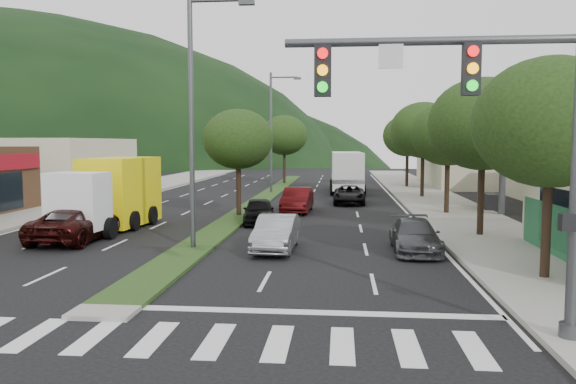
# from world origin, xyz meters

# --- Properties ---
(ground) EXTENTS (160.00, 160.00, 0.00)m
(ground) POSITION_xyz_m (0.00, 0.00, 0.00)
(ground) COLOR black
(ground) RESTS_ON ground
(sidewalk_right) EXTENTS (5.00, 90.00, 0.15)m
(sidewalk_right) POSITION_xyz_m (12.50, 25.00, 0.07)
(sidewalk_right) COLOR gray
(sidewalk_right) RESTS_ON ground
(sidewalk_left) EXTENTS (6.00, 90.00, 0.15)m
(sidewalk_left) POSITION_xyz_m (-13.00, 25.00, 0.07)
(sidewalk_left) COLOR gray
(sidewalk_left) RESTS_ON ground
(median) EXTENTS (1.60, 56.00, 0.12)m
(median) POSITION_xyz_m (0.00, 28.00, 0.06)
(median) COLOR #233A15
(median) RESTS_ON ground
(crosswalk) EXTENTS (19.00, 2.20, 0.01)m
(crosswalk) POSITION_xyz_m (0.00, -2.00, 0.01)
(crosswalk) COLOR silver
(crosswalk) RESTS_ON ground
(traffic_signal) EXTENTS (6.12, 0.40, 7.00)m
(traffic_signal) POSITION_xyz_m (9.03, -1.54, 4.65)
(traffic_signal) COLOR #47494C
(traffic_signal) RESTS_ON ground
(gas_canopy) EXTENTS (12.20, 8.20, 5.25)m
(gas_canopy) POSITION_xyz_m (19.00, 22.00, 4.65)
(gas_canopy) COLOR silver
(gas_canopy) RESTS_ON ground
(bldg_left_far) EXTENTS (9.00, 14.00, 4.60)m
(bldg_left_far) POSITION_xyz_m (-19.00, 34.00, 2.30)
(bldg_left_far) COLOR #BEB697
(bldg_left_far) RESTS_ON ground
(bldg_right_far) EXTENTS (10.00, 16.00, 5.20)m
(bldg_right_far) POSITION_xyz_m (19.50, 44.00, 2.60)
(bldg_right_far) COLOR #BEB697
(bldg_right_far) RESTS_ON ground
(tree_r_a) EXTENTS (4.60, 4.60, 6.63)m
(tree_r_a) POSITION_xyz_m (12.00, 4.00, 4.82)
(tree_r_a) COLOR black
(tree_r_a) RESTS_ON sidewalk_right
(tree_r_b) EXTENTS (4.80, 4.80, 6.94)m
(tree_r_b) POSITION_xyz_m (12.00, 12.00, 5.04)
(tree_r_b) COLOR black
(tree_r_b) RESTS_ON sidewalk_right
(tree_r_c) EXTENTS (4.40, 4.40, 6.48)m
(tree_r_c) POSITION_xyz_m (12.00, 20.00, 4.75)
(tree_r_c) COLOR black
(tree_r_c) RESTS_ON sidewalk_right
(tree_r_d) EXTENTS (5.00, 5.00, 7.17)m
(tree_r_d) POSITION_xyz_m (12.00, 30.00, 5.18)
(tree_r_d) COLOR black
(tree_r_d) RESTS_ON sidewalk_right
(tree_r_e) EXTENTS (4.60, 4.60, 6.71)m
(tree_r_e) POSITION_xyz_m (12.00, 40.00, 4.89)
(tree_r_e) COLOR black
(tree_r_e) RESTS_ON sidewalk_right
(tree_med_near) EXTENTS (4.00, 4.00, 6.02)m
(tree_med_near) POSITION_xyz_m (0.00, 18.00, 4.43)
(tree_med_near) COLOR black
(tree_med_near) RESTS_ON median
(tree_med_far) EXTENTS (4.80, 4.80, 6.94)m
(tree_med_far) POSITION_xyz_m (0.00, 44.00, 5.01)
(tree_med_far) COLOR black
(tree_med_far) RESTS_ON median
(streetlight_near) EXTENTS (2.60, 0.25, 10.00)m
(streetlight_near) POSITION_xyz_m (0.21, 8.00, 5.58)
(streetlight_near) COLOR #47494C
(streetlight_near) RESTS_ON ground
(streetlight_mid) EXTENTS (2.60, 0.25, 10.00)m
(streetlight_mid) POSITION_xyz_m (0.21, 33.00, 5.58)
(streetlight_mid) COLOR #47494C
(streetlight_mid) RESTS_ON ground
(sedan_silver) EXTENTS (1.60, 4.23, 1.38)m
(sedan_silver) POSITION_xyz_m (3.29, 8.22, 0.69)
(sedan_silver) COLOR #A1A3A8
(sedan_silver) RESTS_ON ground
(suv_maroon) EXTENTS (2.42, 5.23, 1.45)m
(suv_maroon) POSITION_xyz_m (-5.56, 9.48, 0.73)
(suv_maroon) COLOR black
(suv_maroon) RESTS_ON ground
(car_queue_a) EXTENTS (2.08, 4.10, 1.34)m
(car_queue_a) POSITION_xyz_m (1.54, 15.42, 0.67)
(car_queue_a) COLOR black
(car_queue_a) RESTS_ON ground
(car_queue_b) EXTENTS (1.81, 4.34, 1.25)m
(car_queue_b) POSITION_xyz_m (8.68, 8.40, 0.63)
(car_queue_b) COLOR #424246
(car_queue_b) RESTS_ON ground
(car_queue_c) EXTENTS (1.79, 4.63, 1.50)m
(car_queue_c) POSITION_xyz_m (3.17, 20.42, 0.75)
(car_queue_c) COLOR #500D0F
(car_queue_c) RESTS_ON ground
(car_queue_d) EXTENTS (2.19, 4.63, 1.28)m
(car_queue_d) POSITION_xyz_m (6.40, 25.42, 0.64)
(car_queue_d) COLOR black
(car_queue_d) RESTS_ON ground
(box_truck) EXTENTS (3.21, 7.24, 3.48)m
(box_truck) POSITION_xyz_m (-5.29, 12.83, 1.65)
(box_truck) COLOR white
(box_truck) RESTS_ON ground
(motorhome) EXTENTS (3.00, 9.00, 3.43)m
(motorhome) POSITION_xyz_m (6.31, 34.75, 1.83)
(motorhome) COLOR silver
(motorhome) RESTS_ON ground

